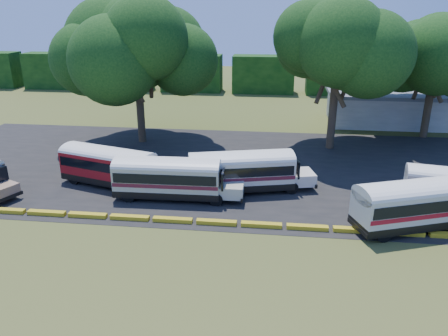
# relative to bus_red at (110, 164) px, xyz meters

# --- Properties ---
(ground) EXTENTS (160.00, 160.00, 0.00)m
(ground) POSITION_rel_bus_red_xyz_m (10.83, -6.68, -1.83)
(ground) COLOR #3A4A18
(ground) RESTS_ON ground
(asphalt_strip) EXTENTS (64.00, 24.00, 0.02)m
(asphalt_strip) POSITION_rel_bus_red_xyz_m (11.83, 5.32, -1.82)
(asphalt_strip) COLOR black
(asphalt_strip) RESTS_ON ground
(curb) EXTENTS (53.70, 0.45, 0.30)m
(curb) POSITION_rel_bus_red_xyz_m (10.83, -5.68, -1.68)
(curb) COLOR gold
(curb) RESTS_ON ground
(terminal_building) EXTENTS (19.00, 9.00, 4.00)m
(terminal_building) POSITION_rel_bus_red_xyz_m (28.83, 23.32, 0.21)
(terminal_building) COLOR beige
(terminal_building) RESTS_ON ground
(treeline_backdrop) EXTENTS (130.00, 4.00, 6.00)m
(treeline_backdrop) POSITION_rel_bus_red_xyz_m (10.83, 41.32, 1.17)
(treeline_backdrop) COLOR black
(treeline_backdrop) RESTS_ON ground
(bus_red) EXTENTS (9.96, 5.05, 3.18)m
(bus_red) POSITION_rel_bus_red_xyz_m (0.00, 0.00, 0.00)
(bus_red) COLOR black
(bus_red) RESTS_ON ground
(bus_cream_west) EXTENTS (9.76, 2.61, 3.19)m
(bus_cream_west) POSITION_rel_bus_red_xyz_m (5.35, -1.86, -0.02)
(bus_cream_west) COLOR black
(bus_cream_west) RESTS_ON ground
(bus_cream_east) EXTENTS (10.18, 4.79, 3.25)m
(bus_cream_east) POSITION_rel_bus_red_xyz_m (10.71, 0.11, 0.01)
(bus_cream_east) COLOR black
(bus_cream_east) RESTS_ON ground
(bus_white_red) EXTENTS (10.40, 5.82, 3.34)m
(bus_white_red) POSITION_rel_bus_red_xyz_m (22.51, -4.62, 0.06)
(bus_white_red) COLOR black
(bus_white_red) RESTS_ON ground
(tree_west) EXTENTS (12.38, 12.38, 14.65)m
(tree_west) POSITION_rel_bus_red_xyz_m (-1.09, 12.11, 8.25)
(tree_west) COLOR #3C2F1E
(tree_west) RESTS_ON ground
(tree_center) EXTENTS (10.97, 10.97, 14.23)m
(tree_center) POSITION_rel_bus_red_xyz_m (18.66, 12.18, 8.34)
(tree_center) COLOR #3C2F1E
(tree_center) RESTS_ON ground
(tree_east) EXTENTS (10.12, 10.12, 13.14)m
(tree_east) POSITION_rel_bus_red_xyz_m (29.40, 17.36, 7.55)
(tree_east) COLOR #3C2F1E
(tree_east) RESTS_ON ground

